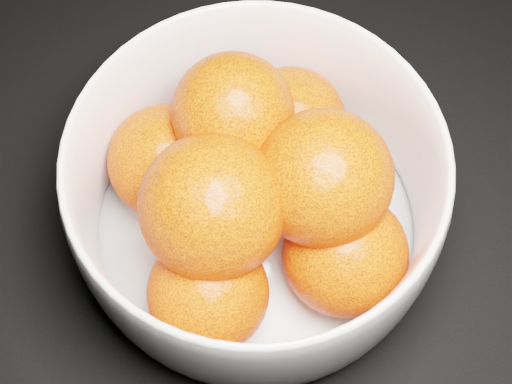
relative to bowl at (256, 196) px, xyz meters
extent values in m
cylinder|color=silver|center=(0.00, 0.00, -0.05)|extent=(0.23, 0.23, 0.01)
sphere|color=#FF3E0A|center=(0.04, 0.06, -0.01)|extent=(0.08, 0.08, 0.08)
sphere|color=#FF3E0A|center=(-0.06, 0.04, -0.01)|extent=(0.08, 0.08, 0.08)
sphere|color=#FF3E0A|center=(-0.04, -0.06, -0.01)|extent=(0.08, 0.08, 0.08)
sphere|color=#FF3E0A|center=(0.05, -0.05, -0.01)|extent=(0.08, 0.08, 0.08)
sphere|color=#FF3E0A|center=(-0.01, 0.04, 0.04)|extent=(0.08, 0.08, 0.08)
sphere|color=#FF3E0A|center=(-0.03, -0.02, 0.04)|extent=(0.09, 0.09, 0.09)
sphere|color=#FF3E0A|center=(0.04, -0.01, 0.04)|extent=(0.09, 0.09, 0.09)
camera|label=1|loc=(-0.04, -0.21, 0.43)|focal=50.00mm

